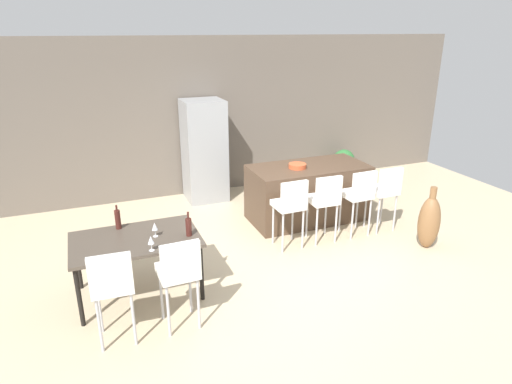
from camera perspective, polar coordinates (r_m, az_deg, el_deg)
name	(u,v)px	position (r m, az deg, el deg)	size (l,w,h in m)	color
ground_plane	(289,245)	(6.60, 4.26, -6.85)	(10.00, 10.00, 0.00)	#C6B28E
back_wall	(228,115)	(8.59, -3.67, 9.83)	(10.00, 0.12, 2.90)	#665B51
kitchen_island	(308,193)	(7.36, 6.69, -0.08)	(1.91, 0.94, 0.92)	#4C3828
bar_chair_left	(290,203)	(6.25, 4.47, -1.44)	(0.41, 0.41, 1.05)	white
bar_chair_middle	(325,198)	(6.50, 8.84, -0.76)	(0.41, 0.41, 1.05)	white
bar_chair_right	(359,193)	(6.80, 13.15, -0.08)	(0.41, 0.41, 1.05)	white
bar_chair_far	(385,189)	(7.07, 16.30, 0.41)	(0.41, 0.41, 1.05)	white
dining_table	(136,243)	(5.34, -15.26, -6.37)	(1.45, 0.91, 0.74)	#4C4238
dining_chair_near	(112,282)	(4.59, -18.08, -11.03)	(0.42, 0.42, 1.05)	white
dining_chair_far	(179,270)	(4.65, -9.91, -9.83)	(0.41, 0.41, 1.05)	white
wine_bottle_left	(118,219)	(5.56, -17.39, -3.36)	(0.07, 0.07, 0.30)	#471E19
wine_bottle_corner	(189,227)	(5.20, -8.67, -4.43)	(0.07, 0.07, 0.30)	#471E19
wine_glass_middle	(155,227)	(5.24, -12.92, -4.38)	(0.07, 0.07, 0.17)	silver
wine_glass_right	(151,240)	(4.93, -13.40, -6.07)	(0.07, 0.07, 0.17)	silver
refrigerator	(204,151)	(8.13, -6.69, 5.29)	(0.72, 0.68, 1.84)	#939699
fruit_bowl	(297,166)	(7.08, 5.36, 3.37)	(0.28, 0.28, 0.07)	#C6512D
floor_vase	(429,222)	(6.83, 21.41, -3.62)	(0.31, 0.31, 0.93)	brown
potted_plant	(344,162)	(9.45, 11.23, 3.82)	(0.45, 0.45, 0.65)	#996B4C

